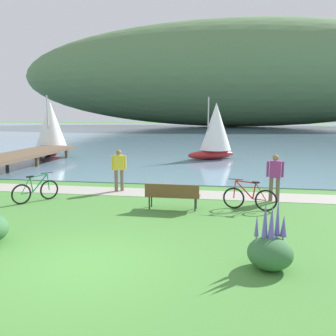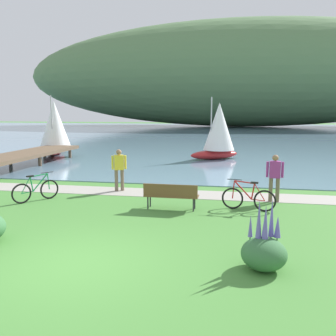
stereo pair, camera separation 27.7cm
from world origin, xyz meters
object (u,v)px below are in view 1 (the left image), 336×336
at_px(park_bench_near_camera, 172,194).
at_px(person_on_the_grass, 275,175).
at_px(bicycle_beside_path, 36,191).
at_px(person_at_shoreline, 119,167).
at_px(bicycle_leaning_near_bench, 249,198).
at_px(sailboat_toward_hillside, 51,127).
at_px(sailboat_nearest_to_shore, 215,130).

xyz_separation_m(park_bench_near_camera, person_on_the_grass, (3.46, 1.70, 0.46)).
height_order(bicycle_beside_path, person_at_shoreline, person_at_shoreline).
bearing_deg(bicycle_beside_path, bicycle_leaning_near_bench, 0.97).
xyz_separation_m(park_bench_near_camera, person_at_shoreline, (-2.58, 2.46, 0.46)).
distance_m(person_on_the_grass, sailboat_toward_hillside, 18.97).
bearing_deg(bicycle_leaning_near_bench, sailboat_toward_hillside, 135.95).
bearing_deg(park_bench_near_camera, bicycle_beside_path, 177.17).
bearing_deg(person_on_the_grass, bicycle_beside_path, -170.29).
relative_size(park_bench_near_camera, sailboat_toward_hillside, 0.42).
xyz_separation_m(sailboat_nearest_to_shore, sailboat_toward_hillside, (-12.10, 0.49, 0.10)).
height_order(park_bench_near_camera, sailboat_toward_hillside, sailboat_toward_hillside).
distance_m(bicycle_leaning_near_bench, person_at_shoreline, 5.54).
distance_m(bicycle_beside_path, person_at_shoreline, 3.34).
bearing_deg(sailboat_nearest_to_shore, bicycle_leaning_near_bench, -82.70).
relative_size(park_bench_near_camera, sailboat_nearest_to_shore, 0.44).
bearing_deg(bicycle_leaning_near_bench, sailboat_nearest_to_shore, 97.30).
bearing_deg(sailboat_nearest_to_shore, person_on_the_grass, -77.33).
bearing_deg(sailboat_nearest_to_shore, bicycle_beside_path, -114.54).
distance_m(bicycle_beside_path, sailboat_nearest_to_shore, 14.29).
height_order(bicycle_leaning_near_bench, person_at_shoreline, person_at_shoreline).
xyz_separation_m(person_at_shoreline, sailboat_nearest_to_shore, (3.46, 10.71, 1.00)).
bearing_deg(park_bench_near_camera, sailboat_nearest_to_shore, 86.18).
height_order(person_at_shoreline, person_on_the_grass, same).
bearing_deg(person_at_shoreline, park_bench_near_camera, -43.62).
height_order(person_at_shoreline, sailboat_nearest_to_shore, sailboat_nearest_to_shore).
bearing_deg(sailboat_toward_hillside, park_bench_near_camera, -50.62).
xyz_separation_m(park_bench_near_camera, bicycle_beside_path, (-5.02, 0.25, -0.12)).
relative_size(bicycle_leaning_near_bench, person_on_the_grass, 1.03).
distance_m(person_at_shoreline, sailboat_nearest_to_shore, 11.30).
relative_size(bicycle_beside_path, sailboat_toward_hillside, 0.34).
bearing_deg(sailboat_toward_hillside, person_on_the_grass, -39.19).
distance_m(person_at_shoreline, person_on_the_grass, 6.09).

